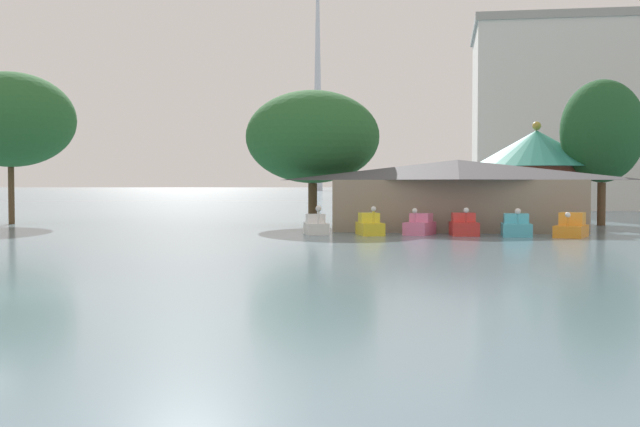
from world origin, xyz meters
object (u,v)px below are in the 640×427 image
object	(u,v)px
pedal_boat_cyan	(516,227)
pedal_boat_orange	(571,227)
background_building_block	(609,116)
pedal_boat_yellow	(370,226)
pedal_boat_red	(464,226)
green_roof_pavilion	(536,169)
shoreline_tree_mid	(313,137)
distant_broadcast_tower	(318,37)
boathouse	(458,193)
shoreline_tree_right	(602,131)
shoreline_tree_tall_left	(10,120)
pedal_boat_pink	(420,226)
pedal_boat_white	(316,226)

from	to	relation	value
pedal_boat_cyan	pedal_boat_orange	bearing A→B (deg)	84.87
pedal_boat_cyan	pedal_boat_orange	distance (m)	3.15
pedal_boat_cyan	background_building_block	bearing A→B (deg)	164.63
pedal_boat_yellow	pedal_boat_red	distance (m)	5.73
green_roof_pavilion	shoreline_tree_mid	size ratio (longest dim) A/B	1.02
background_building_block	pedal_boat_orange	bearing A→B (deg)	-103.06
distant_broadcast_tower	pedal_boat_cyan	bearing A→B (deg)	-79.19
boathouse	shoreline_tree_right	world-z (taller)	shoreline_tree_right
shoreline_tree_tall_left	distant_broadcast_tower	xyz separation A→B (m)	(-33.61, 365.78, 74.37)
pedal_boat_pink	shoreline_tree_right	world-z (taller)	shoreline_tree_right
pedal_boat_red	pedal_boat_yellow	bearing A→B (deg)	-91.19
pedal_boat_white	background_building_block	xyz separation A→B (m)	(28.89, 58.06, 11.41)
green_roof_pavilion	background_building_block	size ratio (longest dim) A/B	0.30
pedal_boat_cyan	shoreline_tree_mid	world-z (taller)	shoreline_tree_mid
green_roof_pavilion	distant_broadcast_tower	xyz separation A→B (m)	(-74.59, 358.48, 78.20)
pedal_boat_red	boathouse	size ratio (longest dim) A/B	0.14
pedal_boat_pink	shoreline_tree_right	xyz separation A→B (m)	(13.33, 13.63, 6.60)
pedal_boat_red	boathouse	bearing A→B (deg)	177.16
pedal_boat_cyan	pedal_boat_yellow	bearing A→B (deg)	-88.40
pedal_boat_white	pedal_boat_red	world-z (taller)	pedal_boat_white
pedal_boat_red	shoreline_tree_tall_left	distance (m)	36.83
pedal_boat_cyan	distant_broadcast_tower	distance (m)	390.52
pedal_boat_pink	boathouse	xyz separation A→B (m)	(2.37, 5.08, 1.96)
boathouse	distant_broadcast_tower	bearing A→B (deg)	100.46
shoreline_tree_mid	distant_broadcast_tower	size ratio (longest dim) A/B	0.06
shoreline_tree_mid	background_building_block	distance (m)	57.51
pedal_boat_white	shoreline_tree_tall_left	size ratio (longest dim) A/B	0.21
pedal_boat_orange	background_building_block	xyz separation A→B (m)	(13.57, 58.47, 11.37)
green_roof_pavilion	shoreline_tree_right	size ratio (longest dim) A/B	0.93
pedal_boat_orange	shoreline_tree_right	bearing A→B (deg)	-178.61
pedal_boat_cyan	shoreline_tree_tall_left	world-z (taller)	shoreline_tree_tall_left
green_roof_pavilion	distant_broadcast_tower	size ratio (longest dim) A/B	0.06
pedal_boat_white	pedal_boat_yellow	size ratio (longest dim) A/B	0.85
shoreline_tree_right	boathouse	bearing A→B (deg)	-142.05
pedal_boat_white	pedal_boat_orange	world-z (taller)	pedal_boat_white
pedal_boat_red	shoreline_tree_right	world-z (taller)	shoreline_tree_right
pedal_boat_red	shoreline_tree_tall_left	size ratio (longest dim) A/B	0.21
pedal_boat_white	pedal_boat_orange	size ratio (longest dim) A/B	0.79
background_building_block	pedal_boat_pink	bearing A→B (deg)	-111.31
pedal_boat_orange	boathouse	bearing A→B (deg)	-114.09
shoreline_tree_mid	background_building_block	bearing A→B (deg)	57.57
boathouse	pedal_boat_pink	bearing A→B (deg)	-115.02
pedal_boat_yellow	distant_broadcast_tower	distance (m)	389.14
shoreline_tree_mid	shoreline_tree_right	bearing A→B (deg)	11.50
pedal_boat_white	distant_broadcast_tower	size ratio (longest dim) A/B	0.01
pedal_boat_cyan	shoreline_tree_mid	size ratio (longest dim) A/B	0.25
boathouse	background_building_block	xyz separation A→B (m)	(20.09, 52.50, 9.43)
green_roof_pavilion	shoreline_tree_right	bearing A→B (deg)	-27.18
pedal_boat_orange	pedal_boat_cyan	bearing A→B (deg)	-77.42
pedal_boat_white	pedal_boat_red	xyz separation A→B (m)	(9.09, 0.26, 0.04)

